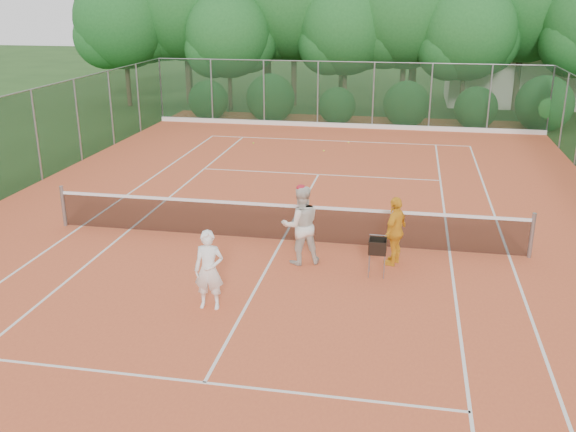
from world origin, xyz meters
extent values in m
plane|color=#224318|center=(0.00, 0.00, 0.00)|extent=(120.00, 120.00, 0.00)
cube|color=#D75B31|center=(0.00, 0.00, 0.01)|extent=(18.00, 36.00, 0.02)
cube|color=beige|center=(9.00, 24.00, 1.50)|extent=(8.00, 5.00, 3.00)
cylinder|color=gray|center=(-5.94, 0.00, 0.57)|extent=(0.10, 0.10, 1.10)
cylinder|color=gray|center=(5.94, 0.00, 0.57)|extent=(0.10, 0.10, 1.10)
cube|color=black|center=(0.00, 0.00, 0.48)|extent=(11.87, 0.03, 0.86)
cube|color=white|center=(0.00, 0.00, 0.95)|extent=(11.87, 0.04, 0.07)
imported|color=white|center=(-0.69, -3.86, 0.82)|extent=(0.61, 0.42, 1.60)
imported|color=silver|center=(0.69, -1.30, 0.94)|extent=(1.09, 0.99, 1.84)
ellipsoid|color=#B51826|center=(0.69, -1.30, 1.82)|extent=(0.22, 0.22, 0.14)
imported|color=yellow|center=(2.80, -0.97, 0.82)|extent=(0.73, 1.02, 1.60)
cylinder|color=gray|center=(2.29, -1.86, 0.29)|extent=(0.02, 0.02, 0.53)
cylinder|color=gray|center=(2.62, -1.53, 0.29)|extent=(0.02, 0.02, 0.53)
cube|color=black|center=(2.45, -1.70, 0.71)|extent=(0.37, 0.37, 0.31)
sphere|color=#B2D331|center=(-3.34, 10.68, 0.05)|extent=(0.07, 0.07, 0.07)
sphere|color=#D1EF37|center=(-0.28, 9.87, 0.05)|extent=(0.07, 0.07, 0.07)
sphere|color=yellow|center=(0.53, 11.55, 0.05)|extent=(0.07, 0.07, 0.07)
cube|color=white|center=(0.00, 11.88, 0.02)|extent=(11.03, 0.06, 0.01)
cube|color=white|center=(-5.49, 0.00, 0.02)|extent=(0.06, 23.77, 0.01)
cube|color=white|center=(5.49, 0.00, 0.02)|extent=(0.06, 23.77, 0.01)
cube|color=white|center=(-4.11, 0.00, 0.02)|extent=(0.06, 23.77, 0.01)
cube|color=white|center=(4.11, 0.00, 0.02)|extent=(0.06, 23.77, 0.01)
cube|color=white|center=(0.00, 6.40, 0.02)|extent=(8.23, 0.06, 0.01)
cube|color=white|center=(0.00, -6.40, 0.02)|extent=(8.23, 0.06, 0.01)
cube|color=white|center=(0.00, 0.00, 0.02)|extent=(0.06, 12.80, 0.01)
cube|color=#19381E|center=(0.00, 15.00, 1.52)|extent=(18.00, 0.02, 3.00)
cylinder|color=gray|center=(-9.00, 15.00, 1.52)|extent=(0.07, 0.07, 3.00)
cylinder|color=gray|center=(9.00, 15.00, 1.52)|extent=(0.07, 0.07, 3.00)
cylinder|color=gray|center=(-9.00, 15.00, 1.52)|extent=(0.07, 0.07, 3.00)
cylinder|color=gray|center=(9.00, 15.00, 1.52)|extent=(0.07, 0.07, 3.00)
cylinder|color=brown|center=(-12.50, 19.00, 1.88)|extent=(0.26, 0.26, 3.75)
sphere|color=#1C5420|center=(-12.50, 19.00, 4.65)|extent=(5.25, 5.25, 5.25)
cylinder|color=brown|center=(-9.50, 20.50, 2.20)|extent=(0.30, 0.30, 4.40)
sphere|color=#1C5420|center=(-9.50, 20.50, 5.46)|extent=(6.16, 6.16, 6.16)
cylinder|color=brown|center=(-6.50, 18.50, 1.60)|extent=(0.22, 0.22, 3.20)
sphere|color=#1C5420|center=(-6.50, 18.50, 3.97)|extent=(4.48, 4.48, 4.48)
cylinder|color=brown|center=(-3.50, 21.00, 2.25)|extent=(0.31, 0.31, 4.50)
sphere|color=#1C5420|center=(-3.50, 21.00, 5.58)|extent=(6.30, 6.30, 6.30)
cylinder|color=brown|center=(-0.50, 19.50, 1.75)|extent=(0.24, 0.24, 3.50)
sphere|color=#1C5420|center=(-0.50, 19.50, 4.34)|extent=(4.90, 4.90, 4.90)
cylinder|color=brown|center=(2.50, 20.00, 2.05)|extent=(0.28, 0.28, 4.10)
sphere|color=#1C5420|center=(2.50, 20.00, 5.08)|extent=(5.74, 5.74, 5.74)
cylinder|color=brown|center=(5.50, 18.80, 1.70)|extent=(0.23, 0.23, 3.40)
sphere|color=#1C5420|center=(5.50, 18.80, 4.22)|extent=(4.76, 4.76, 4.76)
cylinder|color=brown|center=(8.50, 21.50, 2.33)|extent=(0.32, 0.32, 4.65)
cone|color=brown|center=(-5.00, 21.00, 5.50)|extent=(0.44, 0.44, 11.00)
cone|color=brown|center=(3.00, 20.50, 5.00)|extent=(0.44, 0.44, 10.00)
camera|label=1|loc=(2.95, -14.79, 5.86)|focal=40.00mm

